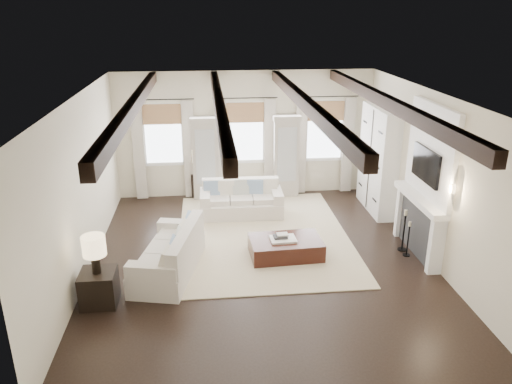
{
  "coord_description": "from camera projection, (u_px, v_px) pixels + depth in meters",
  "views": [
    {
      "loc": [
        -0.99,
        -8.62,
        4.66
      ],
      "look_at": [
        -0.03,
        0.74,
        1.15
      ],
      "focal_mm": 35.0,
      "sensor_mm": 36.0,
      "label": 1
    }
  ],
  "objects": [
    {
      "name": "sofa_left",
      "position": [
        172.0,
        255.0,
        9.18
      ],
      "size": [
        1.36,
        2.21,
        0.88
      ],
      "color": "white",
      "rests_on": "ground"
    },
    {
      "name": "lamp_front",
      "position": [
        94.0,
        248.0,
        8.0
      ],
      "size": [
        0.38,
        0.38,
        0.65
      ],
      "color": "black",
      "rests_on": "side_table_front"
    },
    {
      "name": "book_lower",
      "position": [
        280.0,
        237.0,
        9.77
      ],
      "size": [
        0.27,
        0.21,
        0.04
      ],
      "primitive_type": "cube",
      "rotation": [
        0.0,
        0.0,
        0.05
      ],
      "color": "#262628",
      "rests_on": "tray"
    },
    {
      "name": "book_upper",
      "position": [
        282.0,
        234.0,
        9.78
      ],
      "size": [
        0.23,
        0.18,
        0.03
      ],
      "primitive_type": "cube",
      "rotation": [
        0.0,
        0.0,
        0.05
      ],
      "color": "beige",
      "rests_on": "book_lower"
    },
    {
      "name": "room_shell",
      "position": [
        294.0,
        154.0,
        10.0
      ],
      "size": [
        6.54,
        7.54,
        3.22
      ],
      "color": "#EEE5CA",
      "rests_on": "ground"
    },
    {
      "name": "candlestick_far",
      "position": [
        404.0,
        234.0,
        10.04
      ],
      "size": [
        0.18,
        0.18,
        0.88
      ],
      "color": "black",
      "rests_on": "ground"
    },
    {
      "name": "lamp_back",
      "position": [
        198.0,
        157.0,
        12.7
      ],
      "size": [
        0.38,
        0.38,
        0.65
      ],
      "color": "black",
      "rests_on": "side_table_back"
    },
    {
      "name": "ottoman",
      "position": [
        286.0,
        248.0,
        9.85
      ],
      "size": [
        1.44,
        0.95,
        0.37
      ],
      "primitive_type": "cube",
      "rotation": [
        0.0,
        0.0,
        0.05
      ],
      "color": "black",
      "rests_on": "ground"
    },
    {
      "name": "side_table_back",
      "position": [
        200.0,
        184.0,
        12.96
      ],
      "size": [
        0.42,
        0.42,
        0.63
      ],
      "primitive_type": "cube",
      "color": "black",
      "rests_on": "ground"
    },
    {
      "name": "sofa_back",
      "position": [
        241.0,
        201.0,
        11.79
      ],
      "size": [
        1.93,
        0.91,
        0.82
      ],
      "color": "white",
      "rests_on": "ground"
    },
    {
      "name": "side_table_front",
      "position": [
        99.0,
        288.0,
        8.25
      ],
      "size": [
        0.58,
        0.58,
        0.58
      ],
      "primitive_type": "cube",
      "color": "black",
      "rests_on": "ground"
    },
    {
      "name": "area_rug",
      "position": [
        263.0,
        235.0,
        10.79
      ],
      "size": [
        3.6,
        4.79,
        0.02
      ],
      "primitive_type": "cube",
      "color": "beige",
      "rests_on": "ground"
    },
    {
      "name": "ground",
      "position": [
        261.0,
        260.0,
        9.75
      ],
      "size": [
        7.5,
        7.5,
        0.0
      ],
      "primitive_type": "plane",
      "color": "black",
      "rests_on": "ground"
    },
    {
      "name": "tray",
      "position": [
        283.0,
        239.0,
        9.75
      ],
      "size": [
        0.52,
        0.41,
        0.04
      ],
      "primitive_type": "cube",
      "rotation": [
        0.0,
        0.0,
        0.05
      ],
      "color": "white",
      "rests_on": "ottoman"
    },
    {
      "name": "candlestick_near",
      "position": [
        408.0,
        242.0,
        9.83
      ],
      "size": [
        0.15,
        0.15,
        0.73
      ],
      "color": "black",
      "rests_on": "ground"
    }
  ]
}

